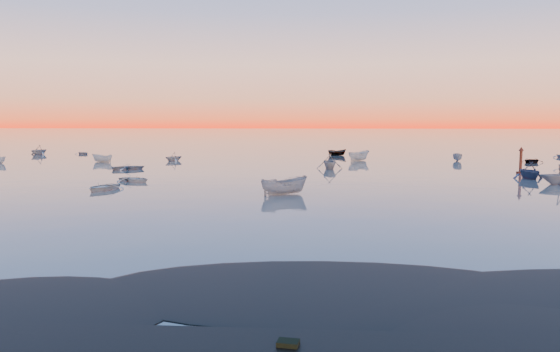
# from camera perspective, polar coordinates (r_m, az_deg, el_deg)

# --- Properties ---
(ground) EXTENTS (600.00, 600.00, 0.00)m
(ground) POSITION_cam_1_polar(r_m,az_deg,el_deg) (119.14, 2.21, 2.80)
(ground) COLOR #6E645B
(ground) RESTS_ON ground
(mud_lobes) EXTENTS (140.00, 6.00, 0.07)m
(mud_lobes) POSITION_cam_1_polar(r_m,az_deg,el_deg) (19.31, -6.70, -13.33)
(mud_lobes) COLOR black
(mud_lobes) RESTS_ON ground
(moored_fleet) EXTENTS (124.00, 58.00, 1.20)m
(moored_fleet) POSITION_cam_1_polar(r_m,az_deg,el_deg) (72.29, 1.14, 0.82)
(moored_fleet) COLOR silver
(moored_fleet) RESTS_ON ground
(boat_near_left) EXTENTS (2.94, 3.92, 0.91)m
(boat_near_left) POSITION_cam_1_polar(r_m,az_deg,el_deg) (58.43, -14.96, -0.58)
(boat_near_left) COLOR silver
(boat_near_left) RESTS_ON ground
(boat_near_center) EXTENTS (3.67, 4.71, 1.51)m
(boat_near_center) POSITION_cam_1_polar(r_m,az_deg,el_deg) (46.76, 0.45, -1.94)
(boat_near_center) COLOR slate
(boat_near_center) RESTS_ON ground
(boat_near_right) EXTENTS (4.25, 2.49, 1.40)m
(boat_near_right) POSITION_cam_1_polar(r_m,az_deg,el_deg) (65.32, 24.59, -0.25)
(boat_near_right) COLOR #334061
(boat_near_right) RESTS_ON ground
(channel_marker) EXTENTS (0.93, 0.93, 3.31)m
(channel_marker) POSITION_cam_1_polar(r_m,az_deg,el_deg) (71.23, 23.85, 1.30)
(channel_marker) COLOR #3F170D
(channel_marker) RESTS_ON ground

